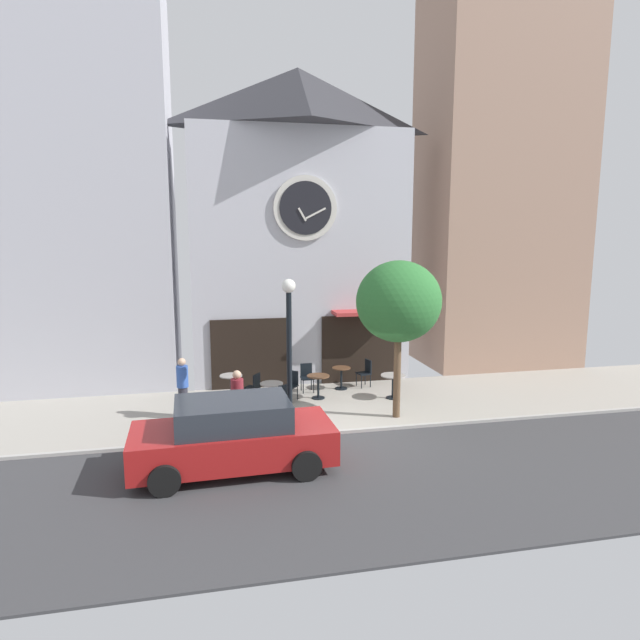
# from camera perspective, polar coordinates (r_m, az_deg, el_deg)

# --- Properties ---
(ground_plane) EXTENTS (27.32, 10.26, 0.13)m
(ground_plane) POSITION_cam_1_polar(r_m,az_deg,el_deg) (13.99, 4.31, -12.33)
(ground_plane) COLOR #9E998E
(clock_building) EXTENTS (7.35, 3.71, 10.44)m
(clock_building) POSITION_cam_1_polar(r_m,az_deg,el_deg) (19.06, -2.23, 10.10)
(clock_building) COLOR #B2B2BC
(clock_building) RESTS_ON ground_plane
(neighbor_building_left) EXTENTS (6.53, 4.11, 13.15)m
(neighbor_building_left) POSITION_cam_1_polar(r_m,az_deg,el_deg) (20.15, -24.76, 12.59)
(neighbor_building_left) COLOR #B2B2BC
(neighbor_building_left) RESTS_ON ground_plane
(neighbor_building_right) EXTENTS (5.75, 3.68, 15.34)m
(neighbor_building_right) POSITION_cam_1_polar(r_m,az_deg,el_deg) (22.52, 18.38, 15.34)
(neighbor_building_right) COLOR #9E7A66
(neighbor_building_right) RESTS_ON ground_plane
(street_lamp) EXTENTS (0.36, 0.36, 3.92)m
(street_lamp) POSITION_cam_1_polar(r_m,az_deg,el_deg) (14.21, -3.23, -3.45)
(street_lamp) COLOR black
(street_lamp) RESTS_ON ground_plane
(street_tree) EXTENTS (2.33, 2.10, 4.35)m
(street_tree) POSITION_cam_1_polar(r_m,az_deg,el_deg) (14.87, 8.24, 1.86)
(street_tree) COLOR brown
(street_tree) RESTS_ON ground_plane
(cafe_table_center_left) EXTENTS (0.69, 0.69, 0.75)m
(cafe_table_center_left) POSITION_cam_1_polar(r_m,az_deg,el_deg) (17.10, -9.27, -6.43)
(cafe_table_center_left) COLOR black
(cafe_table_center_left) RESTS_ON ground_plane
(cafe_table_leftmost) EXTENTS (0.68, 0.68, 0.73)m
(cafe_table_leftmost) POSITION_cam_1_polar(r_m,az_deg,el_deg) (16.17, -5.07, -7.35)
(cafe_table_leftmost) COLOR black
(cafe_table_leftmost) RESTS_ON ground_plane
(cafe_table_near_curb) EXTENTS (0.70, 0.70, 0.73)m
(cafe_table_near_curb) POSITION_cam_1_polar(r_m,az_deg,el_deg) (16.92, -0.18, -6.52)
(cafe_table_near_curb) COLOR black
(cafe_table_near_curb) RESTS_ON ground_plane
(cafe_table_center) EXTENTS (0.60, 0.60, 0.72)m
(cafe_table_center) POSITION_cam_1_polar(r_m,az_deg,el_deg) (17.93, 2.24, -5.76)
(cafe_table_center) COLOR black
(cafe_table_center) RESTS_ON ground_plane
(cafe_table_rightmost) EXTENTS (0.76, 0.76, 0.74)m
(cafe_table_rightmost) POSITION_cam_1_polar(r_m,az_deg,el_deg) (17.07, 7.63, -6.36)
(cafe_table_rightmost) COLOR black
(cafe_table_rightmost) RESTS_ON ground_plane
(cafe_chair_by_entrance) EXTENTS (0.43, 0.43, 0.90)m
(cafe_chair_by_entrance) POSITION_cam_1_polar(r_m,az_deg,el_deg) (16.03, -8.19, -7.46)
(cafe_chair_by_entrance) COLOR black
(cafe_chair_by_entrance) RESTS_ON ground_plane
(cafe_chair_right_end) EXTENTS (0.56, 0.56, 0.90)m
(cafe_chair_right_end) POSITION_cam_1_polar(r_m,az_deg,el_deg) (16.62, -6.92, -6.82)
(cafe_chair_right_end) COLOR black
(cafe_chair_right_end) RESTS_ON ground_plane
(cafe_chair_left_end) EXTENTS (0.48, 0.48, 0.90)m
(cafe_chair_left_end) POSITION_cam_1_polar(r_m,az_deg,el_deg) (18.26, 4.80, -5.31)
(cafe_chair_left_end) COLOR black
(cafe_chair_left_end) RESTS_ON ground_plane
(cafe_chair_outer) EXTENTS (0.41, 0.41, 0.90)m
(cafe_chair_outer) POSITION_cam_1_polar(r_m,az_deg,el_deg) (17.66, -1.39, -5.78)
(cafe_chair_outer) COLOR black
(cafe_chair_outer) RESTS_ON ground_plane
(cafe_chair_facing_street) EXTENTS (0.46, 0.46, 0.90)m
(cafe_chair_facing_street) POSITION_cam_1_polar(r_m,az_deg,el_deg) (15.45, -3.78, -8.03)
(cafe_chair_facing_street) COLOR black
(cafe_chair_facing_street) RESTS_ON ground_plane
(cafe_chair_corner) EXTENTS (0.56, 0.56, 0.90)m
(cafe_chair_corner) POSITION_cam_1_polar(r_m,az_deg,el_deg) (16.79, -3.04, -6.60)
(cafe_chair_corner) COLOR black
(cafe_chair_corner) RESTS_ON ground_plane
(pedestrian_maroon) EXTENTS (0.41, 0.41, 1.67)m
(pedestrian_maroon) POSITION_cam_1_polar(r_m,az_deg,el_deg) (14.10, -8.62, -8.41)
(pedestrian_maroon) COLOR #2D2D38
(pedestrian_maroon) RESTS_ON ground_plane
(pedestrian_blue) EXTENTS (0.36, 0.36, 1.67)m
(pedestrian_blue) POSITION_cam_1_polar(r_m,az_deg,el_deg) (15.69, -14.15, -6.76)
(pedestrian_blue) COLOR #2D2D38
(pedestrian_blue) RESTS_ON ground_plane
(parked_car_red) EXTENTS (4.36, 2.13, 1.55)m
(parked_car_red) POSITION_cam_1_polar(r_m,az_deg,el_deg) (12.17, -9.06, -11.84)
(parked_car_red) COLOR maroon
(parked_car_red) RESTS_ON ground_plane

